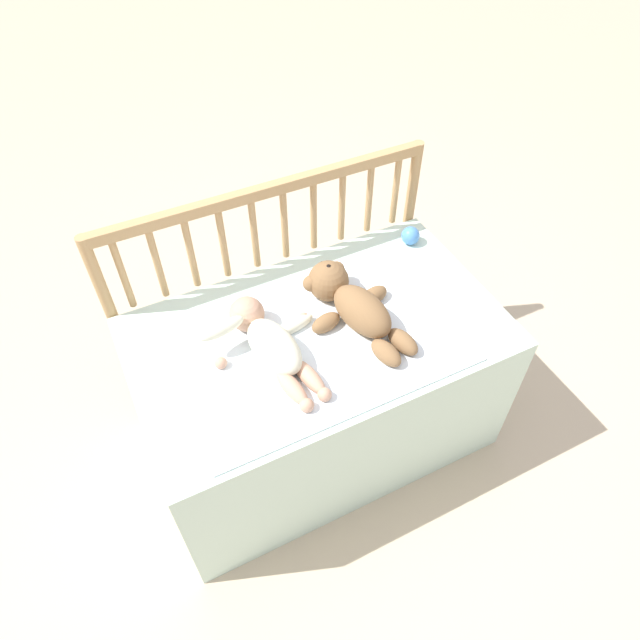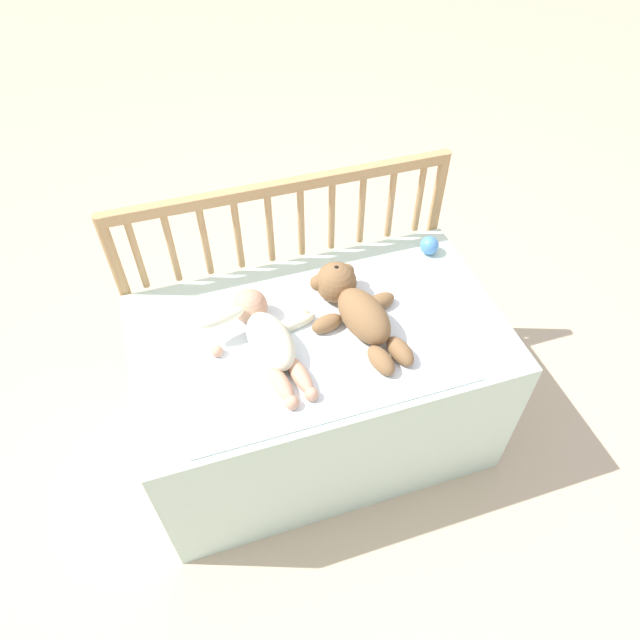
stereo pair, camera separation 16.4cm
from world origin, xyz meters
The scene contains 7 objects.
ground_plane centered at (0.00, 0.00, 0.00)m, with size 12.00×12.00×0.00m, color #C6B293.
crib_mattress centered at (0.00, 0.00, 0.28)m, with size 1.11×0.66×0.56m.
crib_rail centered at (0.00, 0.35, 0.60)m, with size 1.11×0.04×0.85m.
blanket centered at (-0.03, -0.03, 0.56)m, with size 0.81×0.56×0.01m.
teddy_bear centered at (0.12, 0.01, 0.61)m, with size 0.29×0.42×0.13m.
baby centered at (-0.16, -0.01, 0.60)m, with size 0.35×0.42×0.11m.
toy_ball centered at (0.46, 0.22, 0.59)m, with size 0.06×0.06×0.06m.
Camera 2 is at (-0.33, -1.06, 1.84)m, focal length 32.00 mm.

